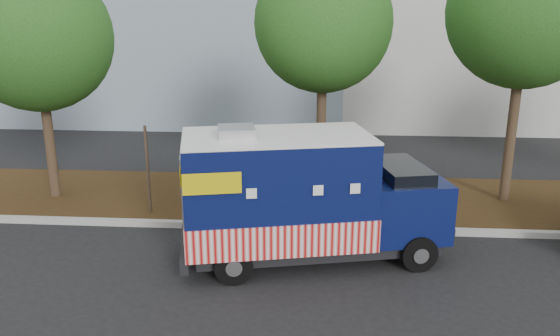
{
  "coord_description": "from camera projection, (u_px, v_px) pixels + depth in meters",
  "views": [
    {
      "loc": [
        1.04,
        -10.8,
        5.12
      ],
      "look_at": [
        0.2,
        0.6,
        1.79
      ],
      "focal_mm": 35.0,
      "sensor_mm": 36.0,
      "label": 1
    }
  ],
  "objects": [
    {
      "name": "ground",
      "position": [
        269.0,
        255.0,
        11.85
      ],
      "size": [
        120.0,
        120.0,
        0.0
      ],
      "primitive_type": "plane",
      "color": "black",
      "rests_on": "ground"
    },
    {
      "name": "curb",
      "position": [
        274.0,
        227.0,
        13.17
      ],
      "size": [
        120.0,
        0.18,
        0.15
      ],
      "primitive_type": "cube",
      "color": "#9E9E99",
      "rests_on": "ground"
    },
    {
      "name": "mulch_strip",
      "position": [
        281.0,
        198.0,
        15.18
      ],
      "size": [
        120.0,
        4.0,
        0.15
      ],
      "primitive_type": "cube",
      "color": "black",
      "rests_on": "ground"
    },
    {
      "name": "tree_a",
      "position": [
        37.0,
        37.0,
        13.96
      ],
      "size": [
        3.84,
        3.84,
        6.37
      ],
      "color": "#38281C",
      "rests_on": "ground"
    },
    {
      "name": "tree_b",
      "position": [
        323.0,
        24.0,
        14.0
      ],
      "size": [
        3.58,
        3.58,
        6.58
      ],
      "color": "#38281C",
      "rests_on": "ground"
    },
    {
      "name": "tree_c",
      "position": [
        526.0,
        11.0,
        13.45
      ],
      "size": [
        3.87,
        3.87,
        7.03
      ],
      "color": "#38281C",
      "rests_on": "ground"
    },
    {
      "name": "sign_post",
      "position": [
        148.0,
        173.0,
        13.63
      ],
      "size": [
        0.06,
        0.06,
        2.4
      ],
      "primitive_type": "cube",
      "color": "#473828",
      "rests_on": "ground"
    },
    {
      "name": "food_truck",
      "position": [
        300.0,
        200.0,
        11.33
      ],
      "size": [
        5.82,
        3.16,
        2.91
      ],
      "rotation": [
        0.0,
        0.0,
        0.22
      ],
      "color": "black",
      "rests_on": "ground"
    }
  ]
}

